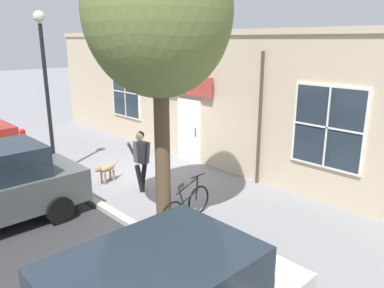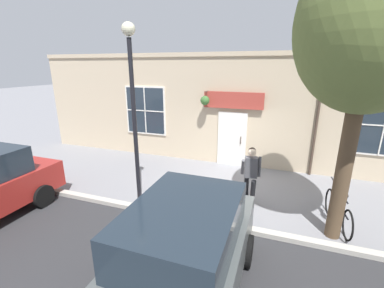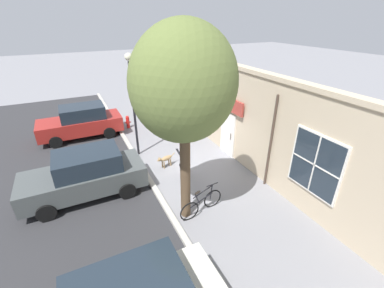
# 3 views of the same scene
# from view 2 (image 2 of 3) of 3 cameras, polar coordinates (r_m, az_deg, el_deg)

# --- Properties ---
(ground_plane) EXTENTS (90.00, 90.00, 0.00)m
(ground_plane) POSITION_cam_2_polar(r_m,az_deg,el_deg) (8.34, 8.26, -9.99)
(ground_plane) COLOR gray
(storefront_facade) EXTENTS (0.95, 18.00, 4.25)m
(storefront_facade) POSITION_cam_2_polar(r_m,az_deg,el_deg) (9.89, 11.48, 7.21)
(storefront_facade) COLOR #C6B293
(storefront_facade) RESTS_ON ground_plane
(pedestrian_walking) EXTENTS (0.61, 0.55, 1.66)m
(pedestrian_walking) POSITION_cam_2_polar(r_m,az_deg,el_deg) (7.30, 12.93, -5.76)
(pedestrian_walking) COLOR black
(pedestrian_walking) RESTS_ON ground_plane
(dog_on_leash) EXTENTS (0.98, 0.39, 0.61)m
(dog_on_leash) POSITION_cam_2_polar(r_m,az_deg,el_deg) (7.37, 3.17, -10.06)
(dog_on_leash) COLOR #997A51
(dog_on_leash) RESTS_ON ground_plane
(street_tree_by_curb) EXTENTS (2.96, 2.67, 6.10)m
(street_tree_by_curb) POSITION_cam_2_polar(r_m,az_deg,el_deg) (6.05, 34.20, 20.13)
(street_tree_by_curb) COLOR brown
(street_tree_by_curb) RESTS_ON ground_plane
(leaning_bicycle) EXTENTS (1.72, 0.33, 1.00)m
(leaning_bicycle) POSITION_cam_2_polar(r_m,az_deg,el_deg) (7.37, 29.69, -12.75)
(leaning_bicycle) COLOR black
(leaning_bicycle) RESTS_ON ground_plane
(parked_car_mid_block) EXTENTS (4.30, 1.95, 1.75)m
(parked_car_mid_block) POSITION_cam_2_polar(r_m,az_deg,el_deg) (4.35, -2.53, -24.45)
(parked_car_mid_block) COLOR #474C4C
(parked_car_mid_block) RESTS_ON ground_plane
(street_lamp) EXTENTS (0.32, 0.32, 4.73)m
(street_lamp) POSITION_cam_2_polar(r_m,az_deg,el_deg) (6.60, -13.06, 10.85)
(street_lamp) COLOR black
(street_lamp) RESTS_ON ground_plane
(fire_hydrant) EXTENTS (0.34, 0.20, 0.77)m
(fire_hydrant) POSITION_cam_2_polar(r_m,az_deg,el_deg) (9.75, -28.60, -5.36)
(fire_hydrant) COLOR red
(fire_hydrant) RESTS_ON ground_plane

